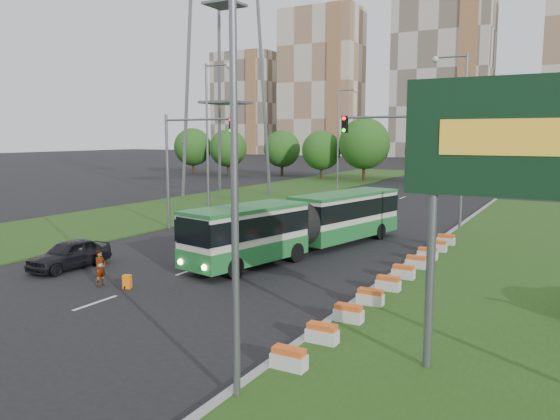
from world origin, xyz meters
The scene contains 18 objects.
ground centered at (0.00, 0.00, 0.00)m, with size 360.00×360.00×0.00m, color black.
median_kerb centered at (6.05, 8.00, 0.09)m, with size 0.30×60.00×0.18m, color gray.
left_verge centered at (-18.00, 25.00, 0.05)m, with size 12.00×110.00×0.10m, color #224814.
lane_markings centered at (-3.00, 20.00, 0.00)m, with size 0.20×100.00×0.01m, color beige, non-canonical shape.
flower_planters centered at (6.70, 1.90, 0.45)m, with size 1.10×20.30×0.60m, color silver, non-canonical shape.
billboard centered at (12.25, -6.00, 6.16)m, with size 6.00×0.37×8.00m.
traffic_mast_median centered at (4.78, 10.00, 5.35)m, with size 5.76×0.32×8.00m.
traffic_mast_left centered at (-10.38, 9.00, 5.35)m, with size 5.76×0.32×8.00m.
street_lamps centered at (-3.00, 10.00, 6.00)m, with size 36.00×60.00×12.00m, color slate, non-canonical shape.
tree_line centered at (10.00, 55.00, 4.50)m, with size 120.00×8.00×9.00m, color #1D5015, non-canonical shape.
apartment_tower_west centered at (-65.00, 150.00, 24.00)m, with size 26.00×15.00×48.00m, color beige.
apartment_tower_cwest centered at (-25.00, 150.00, 26.00)m, with size 28.00×15.00×52.00m, color beige.
midrise_west centered at (-95.00, 150.00, 18.00)m, with size 22.00×14.00×36.00m, color beige.
articulated_bus centered at (-0.11, 6.48, 1.64)m, with size 2.53×16.26×2.68m.
car_left_near centered at (-8.48, -2.59, 0.72)m, with size 1.71×4.24×1.44m, color black.
car_left_far centered at (-7.67, 10.39, 0.70)m, with size 1.48×4.25×1.40m, color black.
pedestrian centered at (-4.68, -4.14, 0.81)m, with size 0.59×0.39×1.62m, color gray.
shopping_trolley centered at (-3.42, -3.85, 0.29)m, with size 0.34×0.36×0.58m.
Camera 1 is at (13.42, -20.67, 6.54)m, focal length 35.00 mm.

